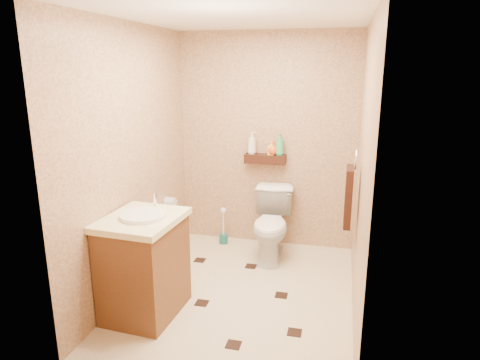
# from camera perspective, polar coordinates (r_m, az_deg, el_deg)

# --- Properties ---
(ground) EXTENTS (2.50, 2.50, 0.00)m
(ground) POSITION_cam_1_polar(r_m,az_deg,el_deg) (4.07, 0.06, -14.80)
(ground) COLOR beige
(ground) RESTS_ON ground
(wall_back) EXTENTS (2.00, 0.04, 2.40)m
(wall_back) POSITION_cam_1_polar(r_m,az_deg,el_deg) (4.83, 3.58, 5.11)
(wall_back) COLOR tan
(wall_back) RESTS_ON ground
(wall_front) EXTENTS (2.00, 0.04, 2.40)m
(wall_front) POSITION_cam_1_polar(r_m,az_deg,el_deg) (2.48, -6.78, -4.44)
(wall_front) COLOR tan
(wall_front) RESTS_ON ground
(wall_left) EXTENTS (0.04, 2.50, 2.40)m
(wall_left) POSITION_cam_1_polar(r_m,az_deg,el_deg) (3.98, -14.07, 2.59)
(wall_left) COLOR tan
(wall_left) RESTS_ON ground
(wall_right) EXTENTS (0.04, 2.50, 2.40)m
(wall_right) POSITION_cam_1_polar(r_m,az_deg,el_deg) (3.54, 16.01, 0.95)
(wall_right) COLOR tan
(wall_right) RESTS_ON ground
(ceiling) EXTENTS (2.00, 2.50, 0.02)m
(ceiling) POSITION_cam_1_polar(r_m,az_deg,el_deg) (3.56, 0.07, 21.05)
(ceiling) COLOR white
(ceiling) RESTS_ON wall_back
(wall_shelf) EXTENTS (0.46, 0.14, 0.10)m
(wall_shelf) POSITION_cam_1_polar(r_m,az_deg,el_deg) (4.79, 3.37, 2.83)
(wall_shelf) COLOR #34170E
(wall_shelf) RESTS_ON wall_back
(floor_accents) EXTENTS (1.25, 1.43, 0.01)m
(floor_accents) POSITION_cam_1_polar(r_m,az_deg,el_deg) (4.02, 0.25, -15.22)
(floor_accents) COLOR black
(floor_accents) RESTS_ON ground
(toilet) EXTENTS (0.47, 0.76, 0.74)m
(toilet) POSITION_cam_1_polar(r_m,az_deg,el_deg) (4.63, 4.24, -5.98)
(toilet) COLOR white
(toilet) RESTS_ON ground
(vanity) EXTENTS (0.62, 0.74, 0.99)m
(vanity) POSITION_cam_1_polar(r_m,az_deg,el_deg) (3.68, -12.65, -10.89)
(vanity) COLOR brown
(vanity) RESTS_ON ground
(toilet_brush) EXTENTS (0.10, 0.10, 0.44)m
(toilet_brush) POSITION_cam_1_polar(r_m,az_deg,el_deg) (5.05, -2.22, -6.78)
(toilet_brush) COLOR #175F5B
(toilet_brush) RESTS_ON ground
(towel_ring) EXTENTS (0.12, 0.30, 0.76)m
(towel_ring) POSITION_cam_1_polar(r_m,az_deg,el_deg) (3.84, 14.33, -1.79)
(towel_ring) COLOR silver
(towel_ring) RESTS_ON wall_right
(toilet_paper) EXTENTS (0.12, 0.11, 0.12)m
(toilet_paper) POSITION_cam_1_polar(r_m,az_deg,el_deg) (4.68, -9.31, -2.96)
(toilet_paper) COLOR silver
(toilet_paper) RESTS_ON wall_left
(bottle_a) EXTENTS (0.11, 0.11, 0.25)m
(bottle_a) POSITION_cam_1_polar(r_m,az_deg,el_deg) (4.79, 1.60, 4.97)
(bottle_a) COLOR silver
(bottle_a) RESTS_ON wall_shelf
(bottle_b) EXTENTS (0.08, 0.08, 0.15)m
(bottle_b) POSITION_cam_1_polar(r_m,az_deg,el_deg) (4.75, 4.23, 4.29)
(bottle_b) COLOR #FFF835
(bottle_b) RESTS_ON wall_shelf
(bottle_c) EXTENTS (0.16, 0.16, 0.16)m
(bottle_c) POSITION_cam_1_polar(r_m,az_deg,el_deg) (4.75, 4.43, 4.29)
(bottle_c) COLOR #DB4E19
(bottle_c) RESTS_ON wall_shelf
(bottle_d) EXTENTS (0.11, 0.11, 0.24)m
(bottle_d) POSITION_cam_1_polar(r_m,az_deg,el_deg) (4.73, 5.31, 4.76)
(bottle_d) COLOR #37A665
(bottle_d) RESTS_ON wall_shelf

